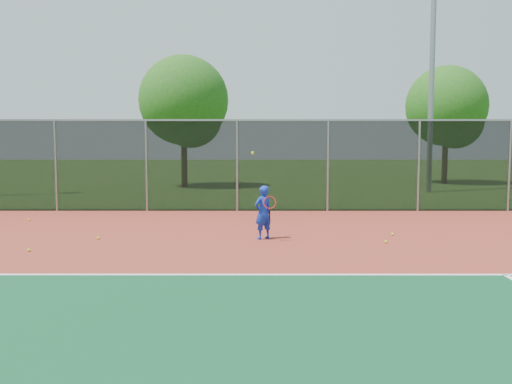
{
  "coord_description": "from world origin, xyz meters",
  "views": [
    {
      "loc": [
        -2.35,
        -6.81,
        2.4
      ],
      "look_at": [
        -2.36,
        5.0,
        1.3
      ],
      "focal_mm": 40.0,
      "sensor_mm": 36.0,
      "label": 1
    }
  ],
  "objects": [
    {
      "name": "tree_back_mid",
      "position": [
        7.94,
        24.01,
        3.97
      ],
      "size": [
        4.31,
        4.31,
        6.33
      ],
      "color": "#3D2A16",
      "rests_on": "ground"
    },
    {
      "name": "tennis_player",
      "position": [
        -2.2,
        6.64,
        0.67
      ],
      "size": [
        0.59,
        0.68,
        2.09
      ],
      "color": "#1230B1",
      "rests_on": "court_apron"
    },
    {
      "name": "floodlight_n",
      "position": [
        5.47,
        18.98,
        7.05
      ],
      "size": [
        0.9,
        0.4,
        12.55
      ],
      "color": "gray",
      "rests_on": "ground"
    },
    {
      "name": "ground",
      "position": [
        0.0,
        0.0,
        0.0
      ],
      "size": [
        120.0,
        120.0,
        0.0
      ],
      "primitive_type": "plane",
      "color": "#2A5117",
      "rests_on": "ground"
    },
    {
      "name": "practice_ball_2",
      "position": [
        1.01,
        7.12,
        0.06
      ],
      "size": [
        0.07,
        0.07,
        0.07
      ],
      "primitive_type": "sphere",
      "color": "#BEDC19",
      "rests_on": "court_apron"
    },
    {
      "name": "court_apron",
      "position": [
        0.0,
        2.0,
        0.01
      ],
      "size": [
        30.0,
        20.0,
        0.02
      ],
      "primitive_type": "cube",
      "color": "#9A3527",
      "rests_on": "ground"
    },
    {
      "name": "tree_back_left",
      "position": [
        -5.9,
        21.8,
        4.12
      ],
      "size": [
        4.47,
        4.47,
        6.57
      ],
      "color": "#3D2A16",
      "rests_on": "ground"
    },
    {
      "name": "practice_ball_8",
      "position": [
        -7.18,
        5.07,
        0.06
      ],
      "size": [
        0.07,
        0.07,
        0.07
      ],
      "primitive_type": "sphere",
      "color": "#BEDC19",
      "rests_on": "court_apron"
    },
    {
      "name": "fence_back",
      "position": [
        0.0,
        12.0,
        1.56
      ],
      "size": [
        30.0,
        0.06,
        3.03
      ],
      "color": "black",
      "rests_on": "court_apron"
    },
    {
      "name": "practice_ball_1",
      "position": [
        -9.0,
        9.64,
        0.06
      ],
      "size": [
        0.07,
        0.07,
        0.07
      ],
      "primitive_type": "sphere",
      "color": "#BEDC19",
      "rests_on": "court_apron"
    },
    {
      "name": "practice_ball_5",
      "position": [
        0.62,
        6.08,
        0.06
      ],
      "size": [
        0.07,
        0.07,
        0.07
      ],
      "primitive_type": "sphere",
      "color": "#BEDC19",
      "rests_on": "court_apron"
    },
    {
      "name": "practice_ball_4",
      "position": [
        -6.12,
        6.57,
        0.06
      ],
      "size": [
        0.07,
        0.07,
        0.07
      ],
      "primitive_type": "sphere",
      "color": "#BEDC19",
      "rests_on": "court_apron"
    }
  ]
}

